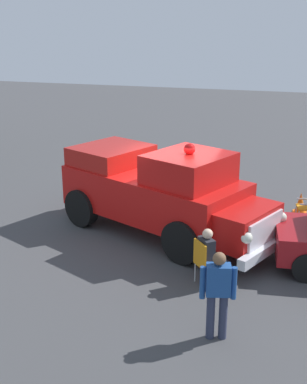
{
  "coord_description": "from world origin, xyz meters",
  "views": [
    {
      "loc": [
        12.18,
        3.37,
        5.4
      ],
      "look_at": [
        0.0,
        -0.38,
        1.1
      ],
      "focal_mm": 47.79,
      "sensor_mm": 36.0,
      "label": 1
    }
  ],
  "objects_px": {
    "spectator_standing": "(218,290)",
    "traffic_cone": "(300,203)",
    "spectator_seated": "(210,254)",
    "vintage_fire_truck": "(160,190)",
    "lawn_chair_near_truck": "(205,260)"
  },
  "relations": [
    {
      "from": "spectator_standing",
      "to": "traffic_cone",
      "type": "distance_m",
      "value": 7.01
    },
    {
      "from": "spectator_seated",
      "to": "traffic_cone",
      "type": "distance_m",
      "value": 5.27
    },
    {
      "from": "vintage_fire_truck",
      "to": "spectator_standing",
      "type": "xyz_separation_m",
      "value": [
        4.26,
        2.3,
        -0.23
      ]
    },
    {
      "from": "spectator_seated",
      "to": "spectator_standing",
      "type": "height_order",
      "value": "spectator_standing"
    },
    {
      "from": "vintage_fire_truck",
      "to": "lawn_chair_near_truck",
      "type": "bearing_deg",
      "value": 34.85
    },
    {
      "from": "vintage_fire_truck",
      "to": "traffic_cone",
      "type": "distance_m",
      "value": 4.47
    },
    {
      "from": "spectator_seated",
      "to": "spectator_standing",
      "type": "relative_size",
      "value": 0.77
    },
    {
      "from": "vintage_fire_truck",
      "to": "traffic_cone",
      "type": "relative_size",
      "value": 9.95
    },
    {
      "from": "lawn_chair_near_truck",
      "to": "spectator_seated",
      "type": "height_order",
      "value": "spectator_seated"
    },
    {
      "from": "lawn_chair_near_truck",
      "to": "traffic_cone",
      "type": "distance_m",
      "value": 5.38
    },
    {
      "from": "lawn_chair_near_truck",
      "to": "spectator_seated",
      "type": "distance_m",
      "value": 0.17
    },
    {
      "from": "vintage_fire_truck",
      "to": "lawn_chair_near_truck",
      "type": "xyz_separation_m",
      "value": [
        2.44,
        1.7,
        -0.61
      ]
    },
    {
      "from": "spectator_seated",
      "to": "traffic_cone",
      "type": "relative_size",
      "value": 2.03
    },
    {
      "from": "traffic_cone",
      "to": "spectator_seated",
      "type": "bearing_deg",
      "value": -19.13
    },
    {
      "from": "vintage_fire_truck",
      "to": "spectator_seated",
      "type": "bearing_deg",
      "value": 37.37
    }
  ]
}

